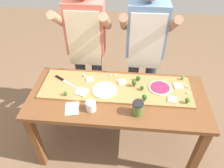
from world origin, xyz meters
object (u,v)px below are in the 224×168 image
at_px(pizza_slice_near_left, 122,82).
at_px(cheese_crumble_e, 85,75).
at_px(pizza_whole_beet_magenta, 160,88).
at_px(broccoli_floret_front_right, 138,78).
at_px(recipe_note, 72,108).
at_px(cook_left, 86,43).
at_px(cheese_crumble_d, 111,75).
at_px(pizza_slice_near_right, 172,100).
at_px(broccoli_floret_back_mid, 66,93).
at_px(prep_table, 117,104).
at_px(cook_right, 145,46).
at_px(sauce_jar, 138,108).
at_px(broccoli_floret_center_right, 134,83).
at_px(broccoli_floret_front_left, 183,78).
at_px(cheese_crumble_c, 188,93).
at_px(chefs_knife, 64,80).
at_px(pizza_slice_far_right, 82,92).
at_px(broccoli_floret_center_left, 187,100).
at_px(pizza_slice_center, 178,86).
at_px(cheese_crumble_b, 187,87).
at_px(cheese_crumble_a, 115,75).
at_px(flour_cup, 91,107).
at_px(pizza_slice_far_left, 90,79).
at_px(pizza_whole_white_garlic, 105,90).
at_px(broccoli_floret_back_right, 145,97).
at_px(broccoli_floret_back_left, 142,88).

relative_size(pizza_slice_near_left, cheese_crumble_e, 3.61).
xyz_separation_m(pizza_whole_beet_magenta, broccoli_floret_front_right, (-0.21, 0.10, 0.03)).
distance_m(recipe_note, cook_left, 0.79).
distance_m(pizza_whole_beet_magenta, cheese_crumble_d, 0.51).
height_order(pizza_slice_near_right, broccoli_floret_back_mid, broccoli_floret_back_mid).
distance_m(prep_table, cook_right, 0.69).
bearing_deg(sauce_jar, broccoli_floret_center_right, 95.83).
distance_m(broccoli_floret_front_left, cheese_crumble_c, 0.20).
bearing_deg(cheese_crumble_c, chefs_knife, 176.45).
bearing_deg(pizza_slice_far_right, broccoli_floret_center_left, -3.14).
bearing_deg(pizza_slice_near_left, cheese_crumble_c, -9.78).
bearing_deg(cheese_crumble_e, chefs_knife, -154.53).
bearing_deg(cheese_crumble_d, recipe_note, -122.57).
bearing_deg(broccoli_floret_front_left, pizza_slice_center, -116.10).
relative_size(pizza_slice_near_right, cheese_crumble_b, 4.42).
xyz_separation_m(broccoli_floret_back_mid, cheese_crumble_a, (0.42, 0.34, -0.02)).
bearing_deg(broccoli_floret_front_left, flour_cup, -151.09).
bearing_deg(cheese_crumble_e, broccoli_floret_back_mid, -111.48).
height_order(cheese_crumble_a, flour_cup, flour_cup).
bearing_deg(broccoli_floret_front_right, flour_cup, -134.74).
bearing_deg(chefs_knife, pizza_slice_far_left, 9.13).
bearing_deg(broccoli_floret_center_left, prep_table, 173.61).
xyz_separation_m(pizza_slice_center, broccoli_floret_back_mid, (-1.04, -0.22, 0.03)).
relative_size(cheese_crumble_c, recipe_note, 0.10).
distance_m(pizza_whole_white_garlic, pizza_slice_far_right, 0.21).
xyz_separation_m(prep_table, cook_right, (0.25, 0.56, 0.32)).
height_order(pizza_whole_white_garlic, flour_cup, flour_cup).
bearing_deg(cheese_crumble_d, pizza_slice_far_right, -131.98).
xyz_separation_m(cheese_crumble_d, sauce_jar, (0.27, -0.47, 0.03)).
height_order(flour_cup, cook_right, cook_right).
relative_size(prep_table, sauce_jar, 13.34).
relative_size(pizza_slice_center, cook_left, 0.05).
distance_m(cheese_crumble_b, flour_cup, 0.94).
height_order(broccoli_floret_back_right, cheese_crumble_e, broccoli_floret_back_right).
bearing_deg(broccoli_floret_back_left, cheese_crumble_e, 164.95).
height_order(broccoli_floret_front_left, flour_cup, flour_cup).
bearing_deg(broccoli_floret_front_left, recipe_note, -155.26).
relative_size(pizza_slice_far_left, cheese_crumble_e, 3.36).
bearing_deg(flour_cup, chefs_knife, 134.59).
xyz_separation_m(broccoli_floret_center_left, cheese_crumble_e, (-0.97, 0.29, -0.02)).
relative_size(chefs_knife, recipe_note, 1.84).
bearing_deg(cheese_crumble_b, broccoli_floret_center_right, -176.96).
distance_m(pizza_slice_near_right, broccoli_floret_front_left, 0.33).
height_order(pizza_whole_white_garlic, cheese_crumble_a, pizza_whole_white_garlic).
bearing_deg(cook_left, pizza_slice_near_left, -43.58).
bearing_deg(pizza_slice_near_left, cheese_crumble_d, 143.11).
relative_size(broccoli_floret_back_mid, cheese_crumble_a, 3.66).
height_order(pizza_slice_near_right, pizza_slice_far_right, same).
distance_m(pizza_slice_near_left, cook_left, 0.60).
height_order(broccoli_floret_center_right, recipe_note, broccoli_floret_center_right).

